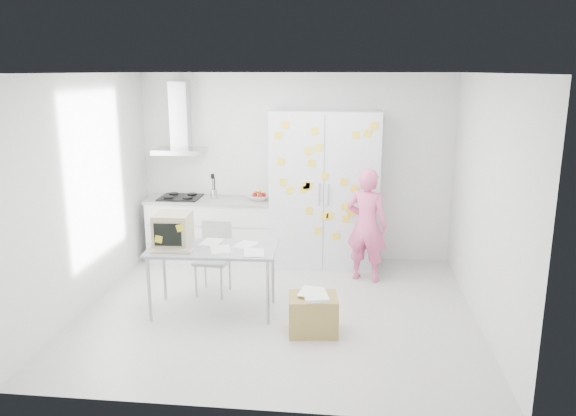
# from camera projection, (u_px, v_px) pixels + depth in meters

# --- Properties ---
(floor) EXTENTS (4.50, 4.00, 0.02)m
(floor) POSITION_uv_depth(u_px,v_px,m) (278.00, 311.00, 6.57)
(floor) COLOR silver
(floor) RESTS_ON ground
(walls) EXTENTS (4.52, 4.01, 2.70)m
(walls) POSITION_uv_depth(u_px,v_px,m) (285.00, 185.00, 6.94)
(walls) COLOR white
(walls) RESTS_ON ground
(ceiling) EXTENTS (4.50, 4.00, 0.02)m
(ceiling) POSITION_uv_depth(u_px,v_px,m) (277.00, 73.00, 5.92)
(ceiling) COLOR white
(ceiling) RESTS_ON walls
(counter_run) EXTENTS (1.84, 0.63, 1.28)m
(counter_run) POSITION_uv_depth(u_px,v_px,m) (212.00, 228.00, 8.23)
(counter_run) COLOR white
(counter_run) RESTS_ON ground
(range_hood) EXTENTS (0.70, 0.48, 1.01)m
(range_hood) POSITION_uv_depth(u_px,v_px,m) (180.00, 125.00, 8.05)
(range_hood) COLOR silver
(range_hood) RESTS_ON walls
(tall_cabinet) EXTENTS (1.50, 0.68, 2.20)m
(tall_cabinet) POSITION_uv_depth(u_px,v_px,m) (325.00, 189.00, 7.88)
(tall_cabinet) COLOR silver
(tall_cabinet) RESTS_ON ground
(person) EXTENTS (0.64, 0.52, 1.51)m
(person) POSITION_uv_depth(u_px,v_px,m) (367.00, 225.00, 7.34)
(person) COLOR #EB5B92
(person) RESTS_ON ground
(desk) EXTENTS (1.47, 0.78, 1.15)m
(desk) POSITION_uv_depth(u_px,v_px,m) (187.00, 238.00, 6.38)
(desk) COLOR gray
(desk) RESTS_ON ground
(chair) EXTENTS (0.45, 0.45, 0.90)m
(chair) POSITION_uv_depth(u_px,v_px,m) (214.00, 253.00, 7.01)
(chair) COLOR #A3A3A1
(chair) RESTS_ON ground
(cardboard_box) EXTENTS (0.56, 0.47, 0.45)m
(cardboard_box) POSITION_uv_depth(u_px,v_px,m) (313.00, 314.00, 5.96)
(cardboard_box) COLOR #A58C47
(cardboard_box) RESTS_ON ground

